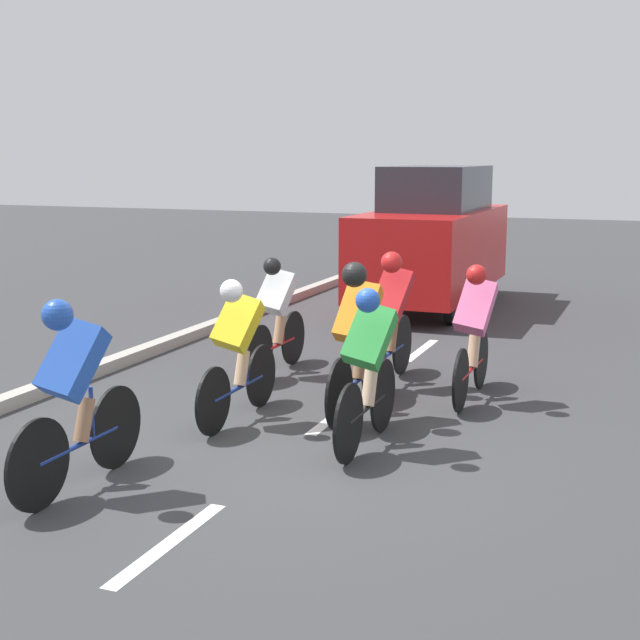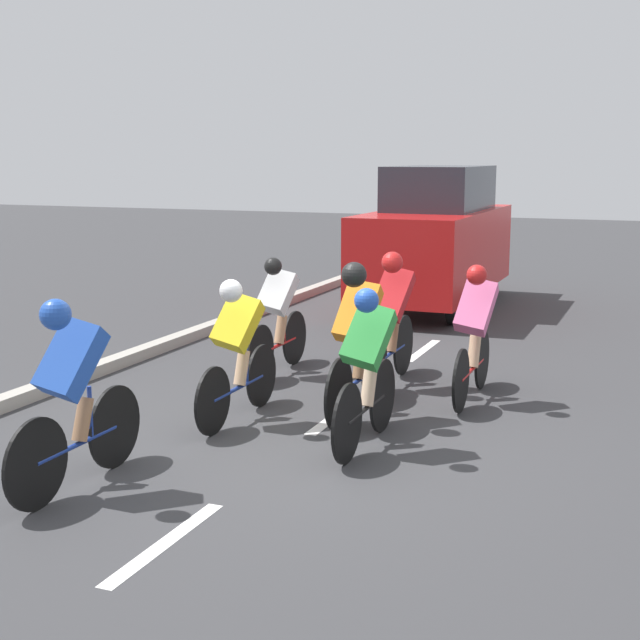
# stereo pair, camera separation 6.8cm
# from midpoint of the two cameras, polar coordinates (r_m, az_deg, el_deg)

# --- Properties ---
(ground_plane) EXTENTS (60.00, 60.00, 0.00)m
(ground_plane) POSITION_cam_midpoint_polar(r_m,az_deg,el_deg) (8.18, -0.77, -7.63)
(ground_plane) COLOR #38383A
(lane_stripe_near) EXTENTS (0.12, 1.40, 0.01)m
(lane_stripe_near) POSITION_cam_midpoint_polar(r_m,az_deg,el_deg) (6.20, -9.53, -13.86)
(lane_stripe_near) COLOR white
(lane_stripe_near) RESTS_ON ground
(lane_stripe_mid) EXTENTS (0.12, 1.40, 0.01)m
(lane_stripe_mid) POSITION_cam_midpoint_polar(r_m,az_deg,el_deg) (8.91, 1.30, -6.08)
(lane_stripe_mid) COLOR white
(lane_stripe_mid) RESTS_ON ground
(lane_stripe_far) EXTENTS (0.12, 1.40, 0.01)m
(lane_stripe_far) POSITION_cam_midpoint_polar(r_m,az_deg,el_deg) (11.86, 6.77, -1.94)
(lane_stripe_far) COLOR white
(lane_stripe_far) RESTS_ON ground
(curb) EXTENTS (0.20, 25.07, 0.14)m
(curb) POSITION_cam_midpoint_polar(r_m,az_deg,el_deg) (10.42, -15.44, -3.63)
(curb) COLOR #A8A399
(curb) RESTS_ON ground
(cyclist_green) EXTENTS (0.42, 1.64, 1.47)m
(cyclist_green) POSITION_cam_midpoint_polar(r_m,az_deg,el_deg) (7.72, 3.30, -2.87)
(cyclist_green) COLOR black
(cyclist_green) RESTS_ON ground
(cyclist_yellow) EXTENTS (0.43, 1.67, 1.43)m
(cyclist_yellow) POSITION_cam_midpoint_polar(r_m,az_deg,el_deg) (8.52, -5.07, -1.68)
(cyclist_yellow) COLOR black
(cyclist_yellow) RESTS_ON ground
(cyclist_orange) EXTENTS (0.39, 1.72, 1.57)m
(cyclist_orange) POSITION_cam_midpoint_polar(r_m,az_deg,el_deg) (8.62, 2.63, -0.96)
(cyclist_orange) COLOR black
(cyclist_orange) RESTS_ON ground
(cyclist_pink) EXTENTS (0.40, 1.67, 1.48)m
(cyclist_pink) POSITION_cam_midpoint_polar(r_m,az_deg,el_deg) (9.34, 10.07, -0.61)
(cyclist_pink) COLOR black
(cyclist_pink) RESTS_ON ground
(cyclist_blue) EXTENTS (0.43, 1.66, 1.54)m
(cyclist_blue) POSITION_cam_midpoint_polar(r_m,az_deg,el_deg) (6.98, -15.29, -4.28)
(cyclist_blue) COLOR black
(cyclist_blue) RESTS_ON ground
(cyclist_white) EXTENTS (0.41, 1.63, 1.41)m
(cyclist_white) POSITION_cam_midpoint_polar(r_m,az_deg,el_deg) (10.37, -2.54, 0.43)
(cyclist_white) COLOR black
(cyclist_white) RESTS_ON ground
(cyclist_red) EXTENTS (0.42, 1.73, 1.54)m
(cyclist_red) POSITION_cam_midpoint_polar(r_m,az_deg,el_deg) (9.83, 4.82, 0.29)
(cyclist_red) COLOR black
(cyclist_red) RESTS_ON ground
(support_car) EXTENTS (1.70, 4.47, 2.36)m
(support_car) POSITION_cam_midpoint_polar(r_m,az_deg,el_deg) (15.11, 7.58, 5.19)
(support_car) COLOR black
(support_car) RESTS_ON ground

